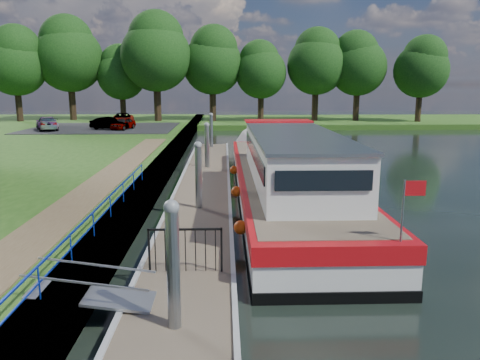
{
  "coord_description": "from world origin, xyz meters",
  "views": [
    {
      "loc": [
        0.99,
        -8.9,
        5.03
      ],
      "look_at": [
        1.58,
        8.83,
        1.4
      ],
      "focal_mm": 35.0,
      "sensor_mm": 36.0,
      "label": 1
    }
  ],
  "objects_px": {
    "pontoon": "(204,188)",
    "barge": "(283,174)",
    "car_d": "(122,119)",
    "car_b": "(109,123)",
    "car_a": "(123,123)",
    "car_c": "(47,123)"
  },
  "relations": [
    {
      "from": "pontoon",
      "to": "barge",
      "type": "bearing_deg",
      "value": -22.46
    },
    {
      "from": "barge",
      "to": "car_d",
      "type": "xyz_separation_m",
      "value": [
        -13.18,
        28.7,
        0.39
      ]
    },
    {
      "from": "barge",
      "to": "car_b",
      "type": "height_order",
      "value": "barge"
    },
    {
      "from": "barge",
      "to": "car_a",
      "type": "relative_size",
      "value": 6.47
    },
    {
      "from": "car_a",
      "to": "car_c",
      "type": "distance_m",
      "value": 6.98
    },
    {
      "from": "pontoon",
      "to": "car_d",
      "type": "bearing_deg",
      "value": 109.39
    },
    {
      "from": "car_b",
      "to": "car_c",
      "type": "bearing_deg",
      "value": 109.72
    },
    {
      "from": "car_c",
      "to": "pontoon",
      "type": "bearing_deg",
      "value": 99.76
    },
    {
      "from": "barge",
      "to": "car_d",
      "type": "bearing_deg",
      "value": 114.66
    },
    {
      "from": "pontoon",
      "to": "car_b",
      "type": "xyz_separation_m",
      "value": [
        -9.9,
        22.85,
        1.24
      ]
    },
    {
      "from": "barge",
      "to": "car_c",
      "type": "distance_m",
      "value": 30.8
    },
    {
      "from": "barge",
      "to": "pontoon",
      "type": "bearing_deg",
      "value": 157.54
    },
    {
      "from": "car_a",
      "to": "car_b",
      "type": "distance_m",
      "value": 1.28
    },
    {
      "from": "car_c",
      "to": "car_d",
      "type": "distance_m",
      "value": 7.6
    },
    {
      "from": "car_a",
      "to": "car_d",
      "type": "distance_m",
      "value": 4.17
    },
    {
      "from": "car_c",
      "to": "car_b",
      "type": "bearing_deg",
      "value": 157.7
    },
    {
      "from": "pontoon",
      "to": "car_b",
      "type": "height_order",
      "value": "car_b"
    },
    {
      "from": "car_a",
      "to": "car_c",
      "type": "xyz_separation_m",
      "value": [
        -6.95,
        -0.56,
        0.07
      ]
    },
    {
      "from": "pontoon",
      "to": "car_d",
      "type": "distance_m",
      "value": 28.88
    },
    {
      "from": "car_b",
      "to": "car_d",
      "type": "distance_m",
      "value": 4.38
    },
    {
      "from": "pontoon",
      "to": "car_b",
      "type": "bearing_deg",
      "value": 113.43
    },
    {
      "from": "barge",
      "to": "car_b",
      "type": "bearing_deg",
      "value": 119.01
    }
  ]
}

